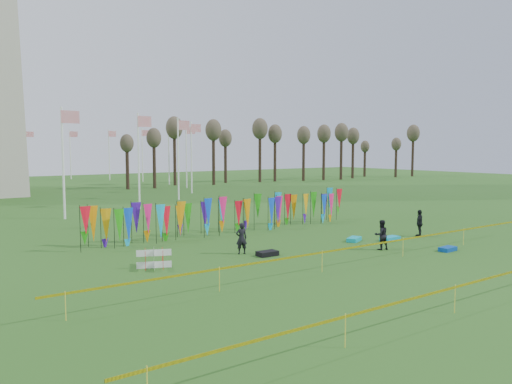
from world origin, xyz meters
TOP-DOWN VIEW (x-y plane):
  - ground at (0.00, 0.00)m, footprint 160.00×160.00m
  - banner_row at (0.28, 9.20)m, footprint 18.64×0.64m
  - caution_tape_near at (-0.22, -1.07)m, footprint 26.00×0.02m
  - caution_tape_far at (-0.22, -7.23)m, footprint 26.00×0.02m
  - tree_line at (32.00, 44.00)m, footprint 53.92×1.92m
  - box_kite at (-7.43, 3.46)m, footprint 0.74×0.74m
  - person_left at (-2.80, 3.77)m, footprint 0.65×0.55m
  - person_mid at (3.51, 0.61)m, footprint 0.83×0.64m
  - person_right at (8.25, 1.90)m, footprint 1.05×0.87m
  - kite_bag_turquoise at (4.07, 3.00)m, footprint 1.19×0.96m
  - kite_bag_blue at (5.99, -1.49)m, footprint 1.01×0.59m
  - kite_bag_black at (-2.02, 2.72)m, footprint 1.00×0.58m
  - kite_bag_teal at (5.83, 1.99)m, footprint 1.21×0.63m

SIDE VIEW (x-z plane):
  - ground at x=0.00m, z-range 0.00..0.00m
  - kite_bag_blue at x=5.99m, z-range 0.00..0.20m
  - kite_bag_turquoise at x=4.07m, z-range 0.00..0.21m
  - kite_bag_teal at x=5.83m, z-range 0.00..0.22m
  - kite_bag_black at x=-2.02m, z-range 0.00..0.23m
  - box_kite at x=-7.43m, z-range 0.00..0.82m
  - person_mid at x=3.51m, z-range 0.00..1.50m
  - person_left at x=-2.80m, z-range 0.00..1.52m
  - person_right at x=8.25m, z-range 0.00..1.55m
  - caution_tape_near at x=-0.22m, z-range 0.33..1.23m
  - caution_tape_far at x=-0.22m, z-range 0.33..1.23m
  - banner_row at x=0.28m, z-range 0.17..2.28m
  - tree_line at x=32.00m, z-range 2.25..10.09m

